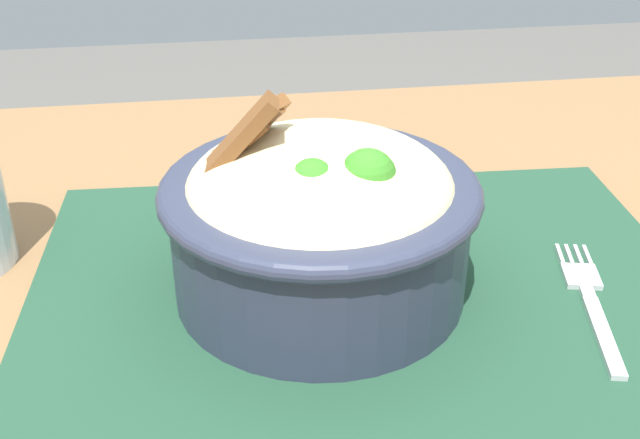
# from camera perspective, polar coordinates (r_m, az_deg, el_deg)

# --- Properties ---
(table) EXTENTS (1.33, 0.77, 0.72)m
(table) POSITION_cam_1_polar(r_m,az_deg,el_deg) (0.53, 5.31, -12.00)
(table) COLOR olive
(table) RESTS_ON ground_plane
(placemat) EXTENTS (0.44, 0.35, 0.00)m
(placemat) POSITION_cam_1_polar(r_m,az_deg,el_deg) (0.50, 3.35, -5.77)
(placemat) COLOR #1E422D
(placemat) RESTS_ON table
(bowl) EXTENTS (0.20, 0.20, 0.13)m
(bowl) POSITION_cam_1_polar(r_m,az_deg,el_deg) (0.48, -0.02, 0.36)
(bowl) COLOR #2D3347
(bowl) RESTS_ON placemat
(fork) EXTENTS (0.04, 0.14, 0.00)m
(fork) POSITION_cam_1_polar(r_m,az_deg,el_deg) (0.52, 18.73, -5.33)
(fork) COLOR silver
(fork) RESTS_ON placemat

